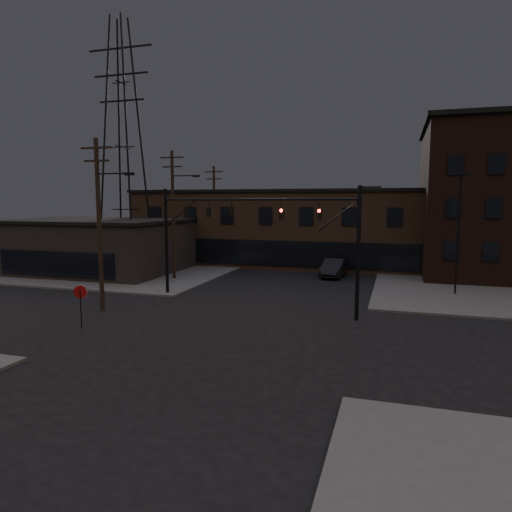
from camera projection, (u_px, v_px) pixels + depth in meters
The scene contains 15 objects.
ground at pixel (229, 331), 25.00m from camera, with size 140.00×140.00×0.00m, color black.
sidewalk_nw at pixel (117, 263), 52.31m from camera, with size 30.00×30.00×0.15m, color #474744.
building_row at pixel (316, 229), 51.07m from camera, with size 40.00×12.00×8.00m, color brown.
building_left at pixel (98, 247), 45.74m from camera, with size 16.00×12.00×5.00m, color black.
traffic_signal_near at pixel (339, 238), 27.10m from camera, with size 7.12×0.24×8.00m.
traffic_signal_far at pixel (181, 229), 33.95m from camera, with size 7.12×0.24×8.00m.
stop_sign at pixel (80, 296), 25.24m from camera, with size 0.72×0.33×2.48m.
utility_pole_near at pixel (100, 220), 28.96m from camera, with size 3.70×0.28×11.00m.
utility_pole_mid at pixel (174, 212), 40.60m from camera, with size 3.70×0.28×11.50m.
utility_pole_far at pixel (214, 212), 52.33m from camera, with size 2.20×0.28×11.00m.
transmission_tower at pixel (123, 147), 45.85m from camera, with size 7.00×7.00×25.00m, color black, non-canonical shape.
lot_light_a at pixel (459, 223), 33.80m from camera, with size 1.50×0.28×9.14m.
parked_car_lot_a at pixel (484, 269), 41.75m from camera, with size 1.85×4.61×1.57m, color black.
parked_car_lot_b at pixel (463, 270), 41.33m from camera, with size 2.10×5.16×1.50m, color silver.
car_crossing at pixel (334, 268), 42.93m from camera, with size 1.81×5.18×1.71m, color black.
Camera 1 is at (8.63, -22.79, 7.10)m, focal length 32.00 mm.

